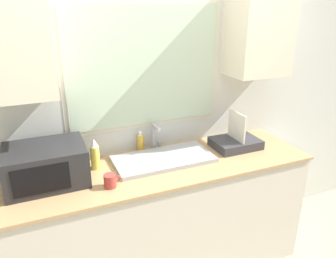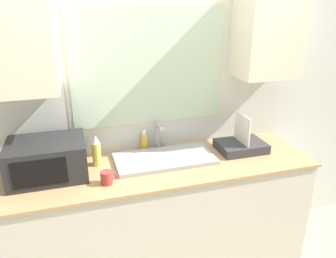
{
  "view_description": "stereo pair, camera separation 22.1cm",
  "coord_description": "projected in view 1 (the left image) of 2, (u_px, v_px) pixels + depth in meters",
  "views": [
    {
      "loc": [
        -0.77,
        -1.62,
        2.01
      ],
      "look_at": [
        0.04,
        0.28,
        1.21
      ],
      "focal_mm": 35.0,
      "sensor_mm": 36.0,
      "label": 1
    },
    {
      "loc": [
        -0.56,
        -1.69,
        2.01
      ],
      "look_at": [
        0.04,
        0.28,
        1.21
      ],
      "focal_mm": 35.0,
      "sensor_mm": 36.0,
      "label": 2
    }
  ],
  "objects": [
    {
      "name": "countertop",
      "position": [
        162.0,
        219.0,
        2.5
      ],
      "size": [
        2.19,
        0.65,
        0.93
      ],
      "color": "beige",
      "rests_on": "ground_plane"
    },
    {
      "name": "wall_back",
      "position": [
        146.0,
        92.0,
        2.43
      ],
      "size": [
        6.0,
        0.38,
        2.6
      ],
      "color": "silver",
      "rests_on": "ground_plane"
    },
    {
      "name": "sink_basin",
      "position": [
        163.0,
        159.0,
        2.38
      ],
      "size": [
        0.72,
        0.35,
        0.03
      ],
      "color": "#9EA0A5",
      "rests_on": "countertop"
    },
    {
      "name": "faucet",
      "position": [
        155.0,
        135.0,
        2.5
      ],
      "size": [
        0.08,
        0.15,
        0.23
      ],
      "color": "#99999E",
      "rests_on": "countertop"
    },
    {
      "name": "microwave",
      "position": [
        46.0,
        165.0,
        2.06
      ],
      "size": [
        0.49,
        0.38,
        0.25
      ],
      "color": "#232326",
      "rests_on": "countertop"
    },
    {
      "name": "dish_rack",
      "position": [
        236.0,
        142.0,
        2.6
      ],
      "size": [
        0.36,
        0.27,
        0.29
      ],
      "color": "#333338",
      "rests_on": "countertop"
    },
    {
      "name": "spray_bottle",
      "position": [
        95.0,
        154.0,
        2.24
      ],
      "size": [
        0.06,
        0.06,
        0.22
      ],
      "color": "#D8CC4C",
      "rests_on": "countertop"
    },
    {
      "name": "soap_bottle",
      "position": [
        141.0,
        143.0,
        2.52
      ],
      "size": [
        0.05,
        0.05,
        0.16
      ],
      "color": "gold",
      "rests_on": "countertop"
    },
    {
      "name": "mug_near_sink",
      "position": [
        110.0,
        181.0,
        2.04
      ],
      "size": [
        0.11,
        0.08,
        0.09
      ],
      "color": "#A53833",
      "rests_on": "countertop"
    }
  ]
}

